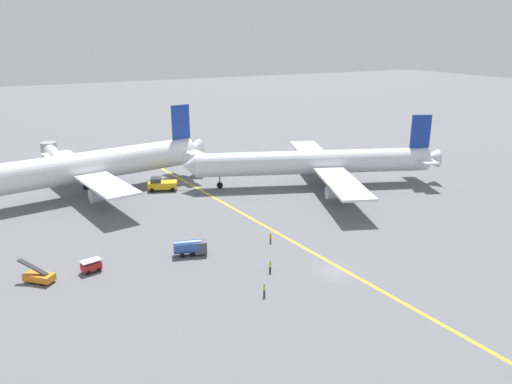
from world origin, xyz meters
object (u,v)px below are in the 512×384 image
gse_baggage_cart_trailing (91,266)px  gse_belt_loader_portside (39,276)px  pushback_tug (162,184)px  ground_crew_marshaller_foreground (271,237)px  airliner_at_gate_left (73,169)px  airliner_being_pushed (316,163)px  gse_fuel_bowser_stubby (191,247)px  ground_crew_wing_walker_right (270,266)px  ground_crew_ramp_agent_by_cones (264,290)px  jet_bridge (53,155)px

gse_baggage_cart_trailing → gse_belt_loader_portside: (-6.79, 0.01, -0.04)m
pushback_tug → gse_belt_loader_portside: pushback_tug is taller
gse_belt_loader_portside → ground_crew_marshaller_foreground: size_ratio=2.67×
airliner_at_gate_left → airliner_being_pushed: 50.47m
pushback_tug → ground_crew_marshaller_foreground: bearing=-78.5°
gse_fuel_bowser_stubby → ground_crew_wing_walker_right: bearing=-52.8°
airliner_being_pushed → ground_crew_marshaller_foreground: airliner_being_pushed is taller
airliner_at_gate_left → gse_baggage_cart_trailing: bearing=-95.0°
gse_baggage_cart_trailing → ground_crew_marshaller_foreground: (27.13, -2.61, 0.00)m
gse_belt_loader_portside → ground_crew_wing_walker_right: size_ratio=2.62×
ground_crew_wing_walker_right → ground_crew_ramp_agent_by_cones: ground_crew_ramp_agent_by_cones is taller
airliner_at_gate_left → gse_belt_loader_portside: bearing=-105.4°
gse_belt_loader_portside → jet_bridge: 58.73m
airliner_at_gate_left → ground_crew_wing_walker_right: (18.95, -47.81, -4.87)m
ground_crew_marshaller_foreground → gse_fuel_bowser_stubby: bearing=173.9°
airliner_being_pushed → gse_belt_loader_portside: (-57.89, -20.44, -4.20)m
ground_crew_marshaller_foreground → airliner_being_pushed: bearing=43.9°
ground_crew_marshaller_foreground → ground_crew_wing_walker_right: ground_crew_wing_walker_right is taller
airliner_at_gate_left → airliner_being_pushed: bearing=-18.2°
ground_crew_wing_walker_right → ground_crew_marshaller_foreground: bearing=60.8°
gse_fuel_bowser_stubby → ground_crew_wing_walker_right: (7.87, -10.39, -0.45)m
ground_crew_ramp_agent_by_cones → airliner_being_pushed: bearing=48.8°
airliner_at_gate_left → ground_crew_wing_walker_right: size_ratio=35.00×
pushback_tug → gse_baggage_cart_trailing: 37.90m
gse_fuel_bowser_stubby → gse_belt_loader_portside: 21.05m
pushback_tug → ground_crew_ramp_agent_by_cones: pushback_tug is taller
airliner_at_gate_left → jet_bridge: (-1.61, 21.86, -1.51)m
gse_belt_loader_portside → ground_crew_marshaller_foreground: gse_belt_loader_portside is taller
jet_bridge → gse_fuel_bowser_stubby: bearing=-77.9°
airliner_at_gate_left → gse_baggage_cart_trailing: airliner_at_gate_left is taller
gse_fuel_bowser_stubby → ground_crew_ramp_agent_by_cones: bearing=-75.9°
airliner_being_pushed → airliner_at_gate_left: bearing=161.8°
ground_crew_marshaller_foreground → pushback_tug: bearing=101.5°
gse_baggage_cart_trailing → gse_belt_loader_portside: bearing=179.9°
airliner_at_gate_left → ground_crew_marshaller_foreground: size_ratio=35.71×
ground_crew_wing_walker_right → ground_crew_ramp_agent_by_cones: (-3.89, -5.51, 0.01)m
ground_crew_wing_walker_right → airliner_at_gate_left: bearing=111.6°
pushback_tug → gse_baggage_cart_trailing: bearing=-121.9°
airliner_at_gate_left → jet_bridge: airliner_at_gate_left is taller
gse_baggage_cart_trailing → ground_crew_ramp_agent_by_cones: 25.00m
pushback_tug → jet_bridge: jet_bridge is taller
pushback_tug → ground_crew_marshaller_foreground: 35.50m
airliner_being_pushed → gse_belt_loader_portside: 61.53m
pushback_tug → gse_baggage_cart_trailing: (-20.04, -32.17, -0.44)m
airliner_being_pushed → pushback_tug: airliner_being_pushed is taller
ground_crew_wing_walker_right → jet_bridge: 72.71m
airliner_at_gate_left → gse_baggage_cart_trailing: (-3.14, -36.19, -4.89)m
airliner_at_gate_left → ground_crew_wing_walker_right: 51.65m
gse_fuel_bowser_stubby → ground_crew_wing_walker_right: 13.04m
jet_bridge → ground_crew_ramp_agent_by_cones: bearing=-77.5°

